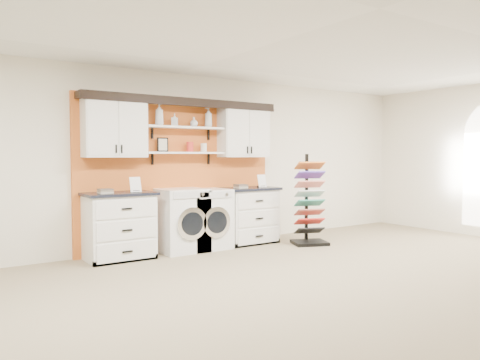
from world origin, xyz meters
TOP-DOWN VIEW (x-y plane):
  - floor at (0.00, 0.00)m, footprint 10.00×10.00m
  - ceiling at (0.00, 0.00)m, footprint 10.00×10.00m
  - wall_back at (0.00, 4.00)m, footprint 10.00×0.00m
  - accent_panel at (0.00, 3.96)m, footprint 3.40×0.07m
  - upper_cabinet_left at (-1.13, 3.79)m, footprint 0.90×0.35m
  - upper_cabinet_right at (1.13, 3.79)m, footprint 0.90×0.35m
  - shelf_lower at (0.00, 3.80)m, footprint 1.32×0.28m
  - shelf_upper at (0.00, 3.80)m, footprint 1.32×0.28m
  - crown_molding at (0.00, 3.81)m, footprint 3.30×0.41m
  - picture_frame at (-0.35, 3.85)m, footprint 0.18×0.02m
  - canister_red at (0.10, 3.80)m, footprint 0.11×0.11m
  - canister_cream at (0.35, 3.80)m, footprint 0.10×0.10m
  - base_cabinet_left at (-1.13, 3.64)m, footprint 0.98×0.66m
  - base_cabinet_right at (1.13, 3.64)m, footprint 0.97×0.66m
  - washer at (-0.14, 3.64)m, footprint 0.70×0.71m
  - dryer at (0.30, 3.64)m, footprint 0.68×0.71m
  - sample_rack at (1.91, 2.98)m, footprint 0.68×0.63m
  - soap_bottle_a at (-0.42, 3.80)m, footprint 0.18×0.18m
  - soap_bottle_b at (-0.17, 3.80)m, footprint 0.12×0.13m
  - soap_bottle_c at (0.17, 3.80)m, footprint 0.14×0.14m
  - soap_bottle_d at (0.44, 3.80)m, footprint 0.15×0.14m

SIDE VIEW (x-z plane):
  - floor at x=0.00m, z-range 0.00..0.00m
  - base_cabinet_right at x=1.13m, z-range 0.00..0.94m
  - dryer at x=0.30m, z-range 0.00..0.95m
  - base_cabinet_left at x=-1.13m, z-range 0.00..0.96m
  - washer at x=-0.14m, z-range 0.00..0.98m
  - sample_rack at x=1.91m, z-range -0.26..1.25m
  - accent_panel at x=0.00m, z-range 0.00..2.40m
  - wall_back at x=0.00m, z-range -3.60..6.40m
  - shelf_lower at x=0.00m, z-range 1.52..1.54m
  - canister_cream at x=0.35m, z-range 1.54..1.69m
  - canister_red at x=0.10m, z-range 1.54..1.71m
  - picture_frame at x=-0.35m, z-range 1.54..1.77m
  - upper_cabinet_left at x=-1.13m, z-range 1.46..2.30m
  - upper_cabinet_right at x=1.13m, z-range 1.46..2.30m
  - shelf_upper at x=0.00m, z-range 1.92..1.94m
  - soap_bottle_c at x=0.17m, z-range 1.95..2.10m
  - soap_bottle_b at x=-0.17m, z-range 1.94..2.14m
  - soap_bottle_d at x=0.44m, z-range 1.94..2.26m
  - soap_bottle_a at x=-0.42m, z-range 1.94..2.28m
  - crown_molding at x=0.00m, z-range 2.26..2.39m
  - ceiling at x=0.00m, z-range 2.80..2.80m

